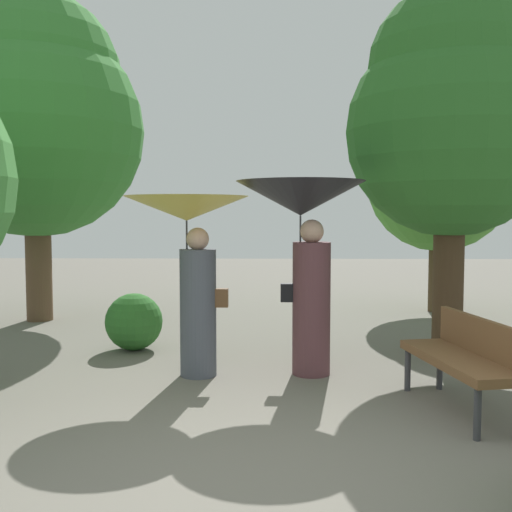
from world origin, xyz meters
The scene contains 8 objects.
ground_plane centered at (0.00, 0.00, 0.00)m, with size 40.00×40.00×0.00m, color #6B665B.
person_left centered at (-0.70, 2.57, 1.47)m, with size 1.34×1.34×1.95m.
person_right centered at (0.53, 2.66, 1.62)m, with size 1.41×1.41×2.12m.
park_bench centered at (1.91, 1.43, 0.51)m, with size 0.75×1.56×0.83m.
tree_near_right centered at (2.32, 3.40, 2.97)m, with size 2.51×2.51×4.48m.
tree_mid_left centered at (-3.67, 5.94, 3.40)m, with size 3.50×3.50×5.37m.
tree_mid_right centered at (3.19, 7.01, 2.59)m, with size 2.58×2.58×4.05m.
bush_path_left centered at (-1.60, 3.78, 0.37)m, with size 0.74×0.74×0.74m, color #2D6B28.
Camera 1 is at (0.16, -3.90, 1.76)m, focal length 42.25 mm.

